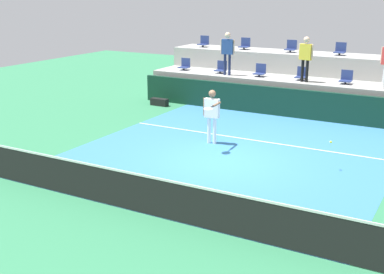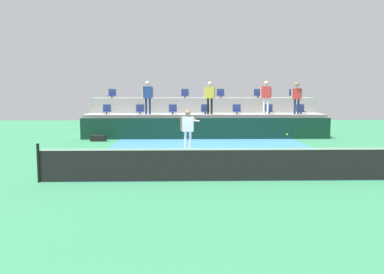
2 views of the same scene
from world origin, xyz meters
name	(u,v)px [view 2 (image 2 of 2)]	position (x,y,z in m)	size (l,w,h in m)	color
ground_plane	(216,158)	(0.00, 0.00, 0.00)	(40.00, 40.00, 0.00)	#2D754C
court_inner_paint	(214,154)	(0.00, 1.00, 0.00)	(9.00, 10.00, 0.01)	teal
court_service_line	(211,149)	(0.00, 2.40, 0.01)	(9.00, 0.06, 0.00)	white
tennis_net	(228,163)	(0.00, -4.00, 0.50)	(10.48, 0.08, 1.07)	black
sponsor_backboard	(206,129)	(0.00, 6.00, 0.55)	(13.00, 0.16, 1.10)	#0F3323
seating_tier_lower	(205,125)	(0.00, 7.30, 0.62)	(13.00, 1.80, 1.25)	#9E9E99
seating_tier_upper	(203,115)	(0.00, 9.10, 1.05)	(13.00, 1.80, 2.10)	#9E9E99
stadium_chair_lower_far_left	(107,110)	(-5.35, 7.23, 1.46)	(0.44, 0.40, 0.52)	#2D2D33
stadium_chair_lower_left	(140,110)	(-3.55, 7.23, 1.46)	(0.44, 0.40, 0.52)	#2D2D33
stadium_chair_lower_mid_left	(173,110)	(-1.76, 7.23, 1.46)	(0.44, 0.40, 0.52)	#2D2D33
stadium_chair_lower_center	(205,110)	(0.02, 7.23, 1.46)	(0.44, 0.40, 0.52)	#2D2D33
stadium_chair_lower_mid_right	(237,110)	(1.76, 7.23, 1.46)	(0.44, 0.40, 0.52)	#2D2D33
stadium_chair_lower_right	(269,110)	(3.52, 7.23, 1.46)	(0.44, 0.40, 0.52)	#2D2D33
stadium_chair_lower_far_right	(301,110)	(5.28, 7.23, 1.46)	(0.44, 0.40, 0.52)	#2D2D33
stadium_chair_upper_far_left	(112,94)	(-5.35, 9.03, 2.31)	(0.44, 0.40, 0.52)	#2D2D33
stadium_chair_upper_left	(148,94)	(-3.25, 9.03, 2.31)	(0.44, 0.40, 0.52)	#2D2D33
stadium_chair_upper_mid_left	(185,94)	(-1.08, 9.03, 2.31)	(0.44, 0.40, 0.52)	#2D2D33
stadium_chair_upper_mid_right	(221,94)	(1.03, 9.03, 2.31)	(0.44, 0.40, 0.52)	#2D2D33
stadium_chair_upper_right	(258,94)	(3.24, 9.03, 2.31)	(0.44, 0.40, 0.52)	#2D2D33
stadium_chair_upper_far_right	(293,94)	(5.34, 9.03, 2.31)	(0.44, 0.40, 0.52)	#2D2D33
tennis_player	(188,126)	(-1.03, 1.41, 1.06)	(0.77, 1.19, 1.73)	white
spectator_leaning_on_rail	(148,94)	(-3.08, 6.85, 2.33)	(0.62, 0.27, 1.78)	navy
spectator_in_grey	(210,95)	(0.24, 6.85, 2.31)	(0.61, 0.27, 1.74)	black
spectator_in_white	(266,94)	(3.27, 6.85, 2.34)	(0.61, 0.29, 1.78)	white
spectator_with_hat	(297,95)	(4.94, 6.85, 2.30)	(0.58, 0.45, 1.71)	navy
tennis_ball	(287,134)	(2.88, 0.79, 0.79)	(0.07, 0.07, 0.07)	#CCE033
equipment_bag	(98,138)	(-5.44, 5.23, 0.15)	(0.76, 0.28, 0.30)	black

